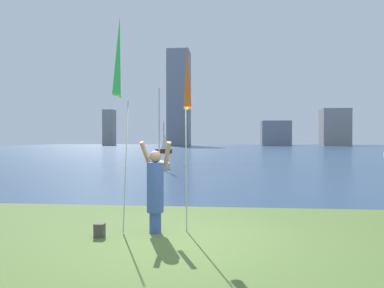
# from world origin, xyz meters

# --- Properties ---
(ground) EXTENTS (120.00, 138.00, 0.12)m
(ground) POSITION_xyz_m (0.00, 50.95, -0.06)
(ground) COLOR #4C662D
(person) EXTENTS (0.66, 0.49, 1.80)m
(person) POSITION_xyz_m (-0.67, 0.46, 0.89)
(person) COLOR #3F59A5
(person) RESTS_ON ground
(kite_flag_left) EXTENTS (0.16, 0.89, 4.14)m
(kite_flag_left) POSITION_xyz_m (-1.28, 0.02, 3.31)
(kite_flag_left) COLOR #B2B2B7
(kite_flag_left) RESTS_ON ground
(kite_flag_right) EXTENTS (0.16, 0.46, 3.70)m
(kite_flag_right) POSITION_xyz_m (-0.07, 0.72, 2.99)
(kite_flag_right) COLOR #B2B2B7
(kite_flag_right) RESTS_ON ground
(bag) EXTENTS (0.19, 0.15, 0.25)m
(bag) POSITION_xyz_m (-1.66, 0.03, 0.13)
(bag) COLOR #4C4742
(bag) RESTS_ON ground
(sailboat_4) EXTENTS (2.21, 1.21, 4.01)m
(sailboat_4) POSITION_xyz_m (-7.28, 40.52, 1.25)
(sailboat_4) COLOR maroon
(sailboat_4) RESTS_ON ground
(sailboat_5) EXTENTS (1.78, 2.95, 5.07)m
(sailboat_5) POSITION_xyz_m (-3.53, 16.32, 0.29)
(sailboat_5) COLOR silver
(sailboat_5) RESTS_ON ground
(skyline_tower_0) EXTENTS (3.21, 3.50, 10.54)m
(skyline_tower_0) POSITION_xyz_m (-34.16, 100.29, 5.27)
(skyline_tower_0) COLOR gray
(skyline_tower_0) RESTS_ON ground
(skyline_tower_1) EXTENTS (6.12, 7.42, 26.71)m
(skyline_tower_1) POSITION_xyz_m (-12.67, 96.58, 13.35)
(skyline_tower_1) COLOR gray
(skyline_tower_1) RESTS_ON ground
(skyline_tower_2) EXTENTS (7.97, 5.78, 6.89)m
(skyline_tower_2) POSITION_xyz_m (14.47, 97.79, 3.45)
(skyline_tower_2) COLOR gray
(skyline_tower_2) RESTS_ON ground
(skyline_tower_3) EXTENTS (7.59, 5.84, 10.35)m
(skyline_tower_3) POSITION_xyz_m (31.15, 99.93, 5.18)
(skyline_tower_3) COLOR gray
(skyline_tower_3) RESTS_ON ground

